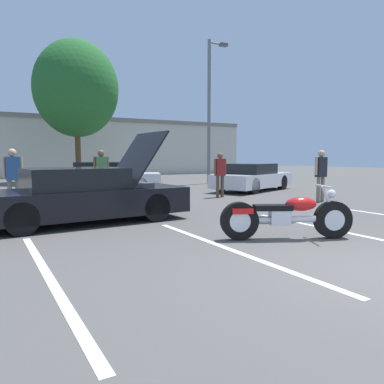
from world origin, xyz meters
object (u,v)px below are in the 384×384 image
at_px(light_pole, 210,106).
at_px(spectator_far_lot, 220,171).
at_px(parked_car_right_row, 252,178).
at_px(spectator_midground, 321,171).
at_px(motorcycle, 286,216).
at_px(spectator_by_show_car, 101,171).
at_px(tree_background, 76,89).
at_px(parked_car_mid_row, 105,178).
at_px(show_car_hood_open, 84,196).
at_px(spectator_near_motorcycle, 13,174).

distance_m(light_pole, spectator_far_lot, 7.61).
xyz_separation_m(parked_car_right_row, spectator_midground, (-0.60, -4.27, 0.45)).
bearing_deg(motorcycle, spectator_midground, 61.03).
relative_size(spectator_by_show_car, spectator_far_lot, 1.05).
height_order(tree_background, parked_car_right_row, tree_background).
bearing_deg(spectator_midground, parked_car_mid_row, 127.81).
distance_m(parked_car_right_row, spectator_midground, 4.34).
relative_size(parked_car_right_row, spectator_far_lot, 2.84).
relative_size(light_pole, show_car_hood_open, 1.63).
bearing_deg(spectator_far_lot, spectator_midground, -53.17).
bearing_deg(spectator_midground, motorcycle, -144.14).
relative_size(light_pole, spectator_midground, 4.51).
height_order(show_car_hood_open, parked_car_right_row, show_car_hood_open).
relative_size(show_car_hood_open, spectator_near_motorcycle, 2.75).
height_order(show_car_hood_open, spectator_far_lot, show_car_hood_open).
distance_m(motorcycle, spectator_midground, 6.11).
xyz_separation_m(tree_background, spectator_midground, (4.56, -14.20, -4.41)).
bearing_deg(spectator_near_motorcycle, motorcycle, -58.61).
height_order(motorcycle, show_car_hood_open, show_car_hood_open).
distance_m(show_car_hood_open, spectator_by_show_car, 3.98).
height_order(light_pole, spectator_far_lot, light_pole).
height_order(motorcycle, spectator_midground, spectator_midground).
xyz_separation_m(light_pole, parked_car_mid_row, (-6.49, -2.08, -3.61)).
bearing_deg(show_car_hood_open, spectator_far_lot, 23.00).
height_order(tree_background, spectator_far_lot, tree_background).
bearing_deg(motorcycle, parked_car_mid_row, 116.74).
bearing_deg(parked_car_mid_row, parked_car_right_row, -1.79).
relative_size(parked_car_right_row, spectator_midground, 2.72).
relative_size(parked_car_mid_row, spectator_midground, 2.81).
distance_m(parked_car_right_row, parked_car_mid_row, 6.29).
bearing_deg(spectator_by_show_car, tree_background, 81.04).
bearing_deg(spectator_midground, spectator_far_lot, 126.83).
bearing_deg(parked_car_mid_row, spectator_midground, -31.21).
bearing_deg(spectator_by_show_car, light_pole, 34.24).
bearing_deg(parked_car_mid_row, spectator_near_motorcycle, -113.90).
relative_size(light_pole, parked_car_right_row, 1.66).
height_order(show_car_hood_open, spectator_by_show_car, show_car_hood_open).
xyz_separation_m(light_pole, motorcycle, (-6.21, -12.35, -3.80)).
relative_size(show_car_hood_open, parked_car_right_row, 1.02).
relative_size(spectator_midground, spectator_far_lot, 1.05).
height_order(parked_car_right_row, spectator_far_lot, spectator_far_lot).
height_order(light_pole, spectator_midground, light_pole).
bearing_deg(spectator_by_show_car, show_car_hood_open, -112.00).
bearing_deg(spectator_midground, show_car_hood_open, 179.90).
height_order(show_car_hood_open, spectator_midground, show_car_hood_open).
distance_m(parked_car_right_row, spectator_near_motorcycle, 9.61).
bearing_deg(spectator_far_lot, motorcycle, -114.00).
bearing_deg(parked_car_mid_row, light_pole, 38.76).
bearing_deg(tree_background, show_car_hood_open, -102.48).
height_order(spectator_by_show_car, spectator_far_lot, spectator_by_show_car).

